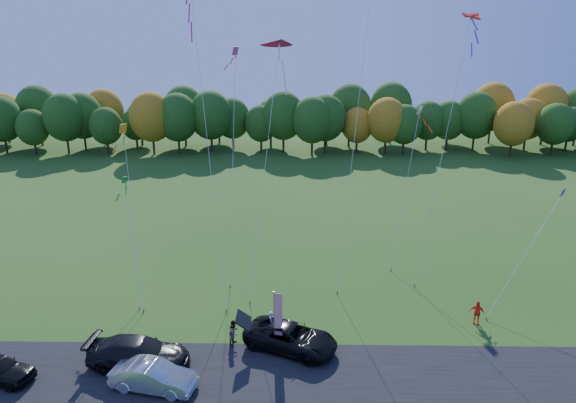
{
  "coord_description": "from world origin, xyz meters",
  "views": [
    {
      "loc": [
        0.61,
        -28.41,
        17.91
      ],
      "look_at": [
        0.0,
        6.0,
        7.0
      ],
      "focal_mm": 32.0,
      "sensor_mm": 36.0,
      "label": 1
    }
  ],
  "objects_px": {
    "silver_sedan": "(153,376)",
    "feather_flag": "(277,315)",
    "person_east": "(477,313)",
    "black_suv": "(291,337)"
  },
  "relations": [
    {
      "from": "black_suv",
      "to": "silver_sedan",
      "type": "relative_size",
      "value": 1.24
    },
    {
      "from": "feather_flag",
      "to": "silver_sedan",
      "type": "bearing_deg",
      "value": -150.88
    },
    {
      "from": "person_east",
      "to": "feather_flag",
      "type": "bearing_deg",
      "value": -141.96
    },
    {
      "from": "black_suv",
      "to": "silver_sedan",
      "type": "bearing_deg",
      "value": 141.99
    },
    {
      "from": "person_east",
      "to": "silver_sedan",
      "type": "bearing_deg",
      "value": -136.76
    },
    {
      "from": "black_suv",
      "to": "silver_sedan",
      "type": "distance_m",
      "value": 8.24
    },
    {
      "from": "silver_sedan",
      "to": "feather_flag",
      "type": "distance_m",
      "value": 7.61
    },
    {
      "from": "silver_sedan",
      "to": "feather_flag",
      "type": "xyz_separation_m",
      "value": [
        6.49,
        3.62,
        1.65
      ]
    },
    {
      "from": "black_suv",
      "to": "feather_flag",
      "type": "distance_m",
      "value": 1.82
    },
    {
      "from": "person_east",
      "to": "feather_flag",
      "type": "relative_size",
      "value": 0.41
    }
  ]
}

